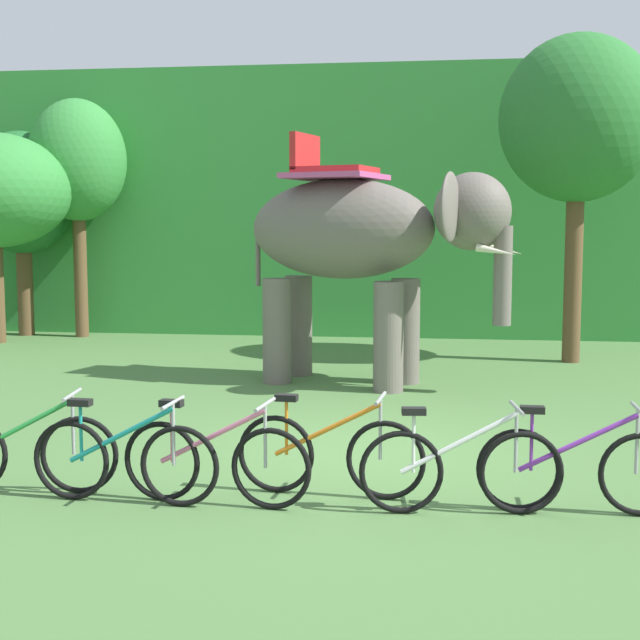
% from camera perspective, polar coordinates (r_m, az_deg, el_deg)
% --- Properties ---
extents(ground_plane, '(80.00, 80.00, 0.00)m').
position_cam_1_polar(ground_plane, '(9.63, 2.42, -8.40)').
color(ground_plane, '#4C753D').
extents(foliage_hedge, '(36.00, 6.00, 5.78)m').
position_cam_1_polar(foliage_hedge, '(21.94, 5.55, 7.35)').
color(foliage_hedge, '#338438').
rests_on(foliage_hedge, ground).
extents(tree_far_left, '(2.27, 2.27, 4.41)m').
position_cam_1_polar(tree_far_left, '(20.43, -18.55, 7.64)').
color(tree_far_left, brown).
rests_on(tree_far_left, ground).
extents(tree_left, '(2.06, 2.06, 5.06)m').
position_cam_1_polar(tree_left, '(19.83, -15.27, 9.71)').
color(tree_left, brown).
rests_on(tree_left, ground).
extents(tree_center, '(2.69, 2.69, 5.66)m').
position_cam_1_polar(tree_center, '(16.25, 16.18, 12.16)').
color(tree_center, brown).
rests_on(tree_center, ground).
extents(elephant, '(4.24, 2.61, 3.78)m').
position_cam_1_polar(elephant, '(13.34, 2.72, 5.22)').
color(elephant, '#665E56').
rests_on(elephant, ground).
extents(bike_green, '(1.70, 0.52, 0.92)m').
position_cam_1_polar(bike_green, '(8.51, -18.46, -7.98)').
color(bike_green, black).
rests_on(bike_green, ground).
extents(bike_teal, '(1.71, 0.52, 0.92)m').
position_cam_1_polar(bike_teal, '(7.99, -12.43, -8.73)').
color(bike_teal, black).
rests_on(bike_teal, ground).
extents(bike_pink, '(1.71, 0.52, 0.92)m').
position_cam_1_polar(bike_pink, '(7.81, -6.74, -8.97)').
color(bike_pink, black).
rests_on(bike_pink, ground).
extents(bike_orange, '(1.71, 0.52, 0.92)m').
position_cam_1_polar(bike_orange, '(8.01, 0.62, -8.55)').
color(bike_orange, black).
rests_on(bike_orange, ground).
extents(bike_white, '(1.70, 0.52, 0.92)m').
position_cam_1_polar(bike_white, '(7.62, 9.00, -9.40)').
color(bike_white, black).
rests_on(bike_white, ground).
extents(bike_purple, '(1.71, 0.52, 0.92)m').
position_cam_1_polar(bike_purple, '(7.84, 16.27, -9.12)').
color(bike_purple, black).
rests_on(bike_purple, ground).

